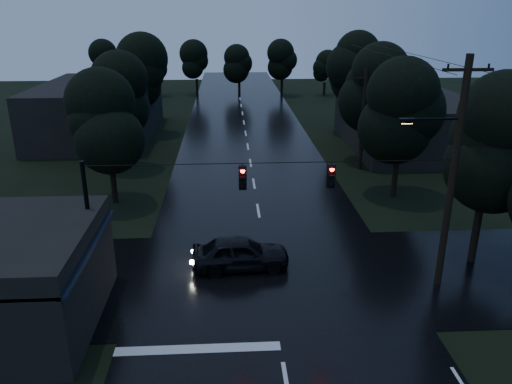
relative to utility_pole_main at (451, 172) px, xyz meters
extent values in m
cube|color=black|center=(-7.41, 19.00, -5.26)|extent=(12.00, 120.00, 0.02)
cube|color=black|center=(-7.41, 1.00, -5.26)|extent=(60.00, 9.00, 0.02)
cube|color=black|center=(-17.41, -2.00, -2.06)|extent=(6.00, 7.00, 0.12)
cube|color=black|center=(-14.41, -2.00, -2.06)|extent=(0.30, 7.00, 0.15)
cylinder|color=black|center=(-14.61, -5.00, -3.76)|extent=(0.10, 0.10, 3.00)
cylinder|color=black|center=(-14.61, 1.00, -3.76)|extent=(0.10, 0.10, 3.00)
cube|color=#F7CC63|center=(-14.46, -3.50, -2.76)|extent=(0.06, 1.60, 0.50)
cube|color=#F7CC63|center=(-14.46, -0.80, -2.76)|extent=(0.06, 1.20, 0.50)
cube|color=black|center=(6.59, 23.00, -3.06)|extent=(10.00, 14.00, 4.40)
cube|color=black|center=(-21.41, 29.00, -2.76)|extent=(10.00, 16.00, 5.00)
cylinder|color=black|center=(0.09, 0.00, -0.26)|extent=(0.30, 0.30, 10.00)
cube|color=black|center=(0.09, 0.00, 4.14)|extent=(2.00, 0.12, 0.12)
cylinder|color=black|center=(-1.01, 0.00, 2.24)|extent=(2.20, 0.10, 0.10)
cube|color=black|center=(-2.11, 0.00, 2.19)|extent=(0.60, 0.25, 0.18)
cube|color=#FFB266|center=(-2.11, 0.00, 2.09)|extent=(0.45, 0.18, 0.03)
cylinder|color=black|center=(0.89, 17.00, -1.51)|extent=(0.30, 0.30, 7.50)
cube|color=black|center=(0.89, 17.00, 1.64)|extent=(2.00, 0.12, 0.12)
cylinder|color=black|center=(-14.91, 0.00, -2.26)|extent=(0.18, 0.18, 6.00)
cylinder|color=black|center=(-7.41, 0.00, 0.54)|extent=(15.00, 0.03, 0.03)
cube|color=black|center=(-8.61, 0.00, -0.06)|extent=(0.32, 0.25, 1.00)
sphere|color=#FF0C07|center=(-8.61, -0.15, -0.06)|extent=(0.18, 0.18, 0.18)
cube|color=black|center=(-5.01, 0.00, -0.06)|extent=(0.32, 0.25, 1.00)
sphere|color=#FF0C07|center=(-5.01, -0.15, -0.06)|extent=(0.18, 0.18, 0.18)
cylinder|color=black|center=(2.59, 2.00, -3.86)|extent=(0.36, 0.36, 2.80)
sphere|color=black|center=(2.59, 2.00, -0.46)|extent=(4.48, 4.48, 4.48)
sphere|color=black|center=(2.59, 2.00, 0.74)|extent=(4.48, 4.48, 4.48)
sphere|color=black|center=(2.59, 2.00, 1.94)|extent=(4.48, 4.48, 4.48)
cylinder|color=black|center=(-16.41, 11.00, -4.03)|extent=(0.36, 0.36, 2.45)
sphere|color=black|center=(-16.41, 11.00, -1.06)|extent=(3.92, 3.92, 3.92)
sphere|color=black|center=(-16.41, 11.00, -0.01)|extent=(3.92, 3.92, 3.92)
sphere|color=black|center=(-16.41, 11.00, 1.04)|extent=(3.92, 3.92, 3.92)
cylinder|color=black|center=(-17.01, 19.00, -3.95)|extent=(0.36, 0.36, 2.62)
sphere|color=black|center=(-17.01, 19.00, -0.76)|extent=(4.20, 4.20, 4.20)
sphere|color=black|center=(-17.01, 19.00, 0.37)|extent=(4.20, 4.20, 4.20)
sphere|color=black|center=(-17.01, 19.00, 1.49)|extent=(4.20, 4.20, 4.20)
cylinder|color=black|center=(-17.61, 29.00, -3.86)|extent=(0.36, 0.36, 2.80)
sphere|color=black|center=(-17.61, 29.00, -0.46)|extent=(4.48, 4.48, 4.48)
sphere|color=black|center=(-17.61, 29.00, 0.74)|extent=(4.48, 4.48, 4.48)
sphere|color=black|center=(-17.61, 29.00, 1.94)|extent=(4.48, 4.48, 4.48)
cylinder|color=black|center=(1.59, 11.00, -3.95)|extent=(0.36, 0.36, 2.62)
sphere|color=black|center=(1.59, 11.00, -0.76)|extent=(4.20, 4.20, 4.20)
sphere|color=black|center=(1.59, 11.00, 0.37)|extent=(4.20, 4.20, 4.20)
sphere|color=black|center=(1.59, 11.00, 1.49)|extent=(4.20, 4.20, 4.20)
cylinder|color=black|center=(2.19, 19.00, -3.86)|extent=(0.36, 0.36, 2.80)
sphere|color=black|center=(2.19, 19.00, -0.46)|extent=(4.48, 4.48, 4.48)
sphere|color=black|center=(2.19, 19.00, 0.74)|extent=(4.48, 4.48, 4.48)
sphere|color=black|center=(2.19, 19.00, 1.94)|extent=(4.48, 4.48, 4.48)
cylinder|color=black|center=(2.79, 29.00, -3.77)|extent=(0.36, 0.36, 2.97)
sphere|color=black|center=(2.79, 29.00, -0.16)|extent=(4.76, 4.76, 4.76)
sphere|color=black|center=(2.79, 29.00, 1.12)|extent=(4.76, 4.76, 4.76)
sphere|color=black|center=(2.79, 29.00, 2.39)|extent=(4.76, 4.76, 4.76)
imported|color=black|center=(-8.68, 1.98, -4.48)|extent=(4.66, 2.05, 1.56)
camera|label=1|loc=(-9.17, -19.06, 6.36)|focal=35.00mm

